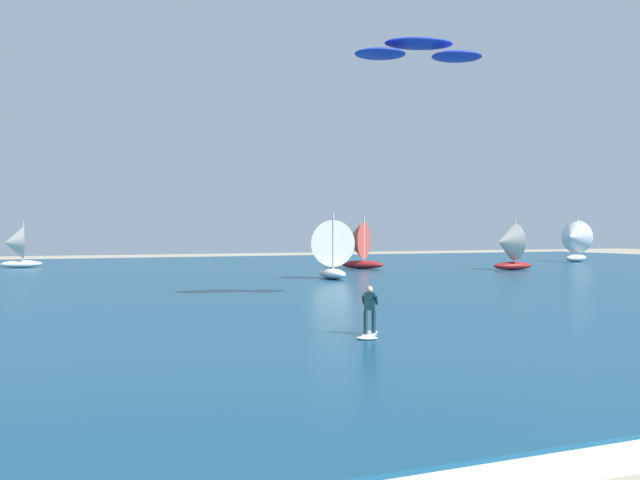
{
  "coord_description": "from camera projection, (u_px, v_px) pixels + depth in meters",
  "views": [
    {
      "loc": [
        -10.35,
        -4.9,
        3.64
      ],
      "look_at": [
        0.41,
        19.14,
        3.32
      ],
      "focal_mm": 41.12,
      "sensor_mm": 36.0,
      "label": 1
    }
  ],
  "objects": [
    {
      "name": "kitesurfer",
      "position": [
        369.0,
        318.0,
        24.74
      ],
      "size": [
        1.54,
        1.94,
        1.67
      ],
      "color": "white",
      "rests_on": "ocean"
    },
    {
      "name": "sailboat_far_left",
      "position": [
        508.0,
        246.0,
        66.6
      ],
      "size": [
        4.09,
        3.48,
        4.75
      ],
      "color": "maroon",
      "rests_on": "ocean"
    },
    {
      "name": "sailboat_near_shore",
      "position": [
        15.0,
        246.0,
        70.54
      ],
      "size": [
        3.83,
        3.24,
        4.51
      ],
      "color": "white",
      "rests_on": "ocean"
    },
    {
      "name": "sailboat_far_right",
      "position": [
        574.0,
        241.0,
        84.51
      ],
      "size": [
        4.75,
        4.26,
        5.36
      ],
      "color": "silver",
      "rests_on": "ocean"
    },
    {
      "name": "sailboat_mid_left",
      "position": [
        329.0,
        248.0,
        54.78
      ],
      "size": [
        3.59,
        4.22,
        4.9
      ],
      "color": "white",
      "rests_on": "ocean"
    },
    {
      "name": "ocean",
      "position": [
        147.0,
        280.0,
        53.85
      ],
      "size": [
        160.0,
        90.0,
        0.1
      ],
      "primitive_type": "cube",
      "color": "navy",
      "rests_on": "ground"
    },
    {
      "name": "sailboat_leading",
      "position": [
        356.0,
        245.0,
        69.1
      ],
      "size": [
        4.34,
        4.42,
        4.96
      ],
      "color": "maroon",
      "rests_on": "ocean"
    },
    {
      "name": "kite",
      "position": [
        419.0,
        51.0,
        36.18
      ],
      "size": [
        6.76,
        3.75,
        0.98
      ],
      "color": "#1E33B2"
    }
  ]
}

